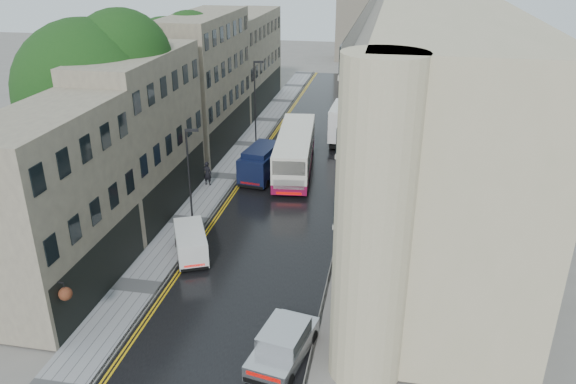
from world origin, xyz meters
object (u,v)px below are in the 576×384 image
(tree_near, at_px, (92,116))
(lamp_post_near, at_px, (190,185))
(silver_hatchback, at_px, (250,360))
(pedestrian, at_px, (207,173))
(cream_bus, at_px, (276,166))
(white_lorry, at_px, (331,127))
(tree_far, at_px, (170,84))
(white_van, at_px, (179,256))
(lamp_post_far, at_px, (255,105))
(navy_van, at_px, (242,168))

(tree_near, bearing_deg, lamp_post_near, -20.27)
(silver_hatchback, relative_size, pedestrian, 2.33)
(cream_bus, xyz_separation_m, white_lorry, (3.17, 10.19, 0.26))
(tree_far, xyz_separation_m, pedestrian, (5.67, -7.54, -5.14))
(white_van, bearing_deg, lamp_post_far, 67.24)
(silver_hatchback, distance_m, lamp_post_near, 14.04)
(cream_bus, xyz_separation_m, lamp_post_near, (-3.52, -9.49, 2.07))
(white_lorry, relative_size, pedestrian, 3.70)
(tree_near, distance_m, white_lorry, 22.72)
(white_lorry, height_order, lamp_post_near, lamp_post_near)
(pedestrian, bearing_deg, tree_near, 51.45)
(tree_far, distance_m, white_van, 22.10)
(tree_near, relative_size, white_van, 3.46)
(navy_van, bearing_deg, cream_bus, 18.84)
(white_lorry, distance_m, lamp_post_near, 20.87)
(silver_hatchback, bearing_deg, white_lorry, 101.12)
(lamp_post_near, distance_m, lamp_post_far, 18.02)
(white_lorry, xyz_separation_m, silver_hatchback, (0.18, -31.59, -1.04))
(navy_van, height_order, pedestrian, navy_van)
(lamp_post_near, bearing_deg, pedestrian, 90.05)
(silver_hatchback, xyz_separation_m, navy_van, (-6.00, 20.89, 0.59))
(tree_near, bearing_deg, pedestrian, 42.40)
(tree_near, bearing_deg, cream_bus, 30.60)
(silver_hatchback, bearing_deg, cream_bus, 109.69)
(tree_far, height_order, white_lorry, tree_far)
(pedestrian, xyz_separation_m, lamp_post_far, (1.55, 9.71, 3.01))
(white_lorry, height_order, silver_hatchback, white_lorry)
(pedestrian, bearing_deg, silver_hatchback, 122.12)
(pedestrian, bearing_deg, white_lorry, -117.47)
(white_lorry, relative_size, lamp_post_near, 1.00)
(tree_near, relative_size, navy_van, 2.46)
(silver_hatchback, relative_size, lamp_post_far, 0.57)
(white_van, relative_size, lamp_post_far, 0.50)
(tree_near, bearing_deg, white_van, -39.61)
(lamp_post_near, bearing_deg, cream_bus, 57.88)
(lamp_post_far, bearing_deg, lamp_post_near, -102.28)
(tree_far, relative_size, silver_hatchback, 2.75)
(cream_bus, bearing_deg, tree_far, 144.16)
(navy_van, relative_size, lamp_post_near, 0.78)
(white_lorry, relative_size, lamp_post_far, 0.90)
(tree_far, relative_size, cream_bus, 1.04)
(cream_bus, relative_size, pedestrian, 6.16)
(tree_near, distance_m, navy_van, 11.89)
(tree_near, height_order, white_van, tree_near)
(white_lorry, relative_size, navy_van, 1.28)
(tree_far, xyz_separation_m, cream_bus, (10.93, -6.36, -4.58))
(navy_van, bearing_deg, silver_hatchback, -66.01)
(cream_bus, height_order, pedestrian, cream_bus)
(tree_far, distance_m, cream_bus, 13.45)
(silver_hatchback, height_order, pedestrian, pedestrian)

